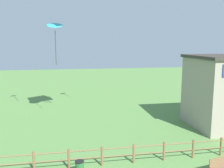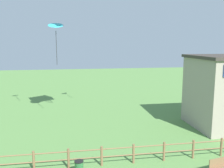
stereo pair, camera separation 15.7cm
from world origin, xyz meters
The scene contains 4 objects.
wooden_fence centered at (0.00, 5.95, 0.66)m, with size 17.04×0.14×1.17m.
park_bench_by_building centered at (5.32, 3.90, 0.50)m, with size 1.67×0.72×0.93m.
trash_bin centered at (-2.26, 5.13, 0.41)m, with size 0.50×0.50×0.81m.
kite_cyan_delta centered at (-3.69, 14.79, 8.43)m, with size 1.34×1.29×3.67m.
Camera 1 is at (-2.75, -7.34, 7.00)m, focal length 40.00 mm.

